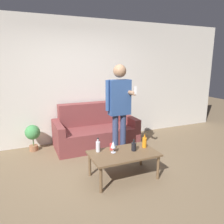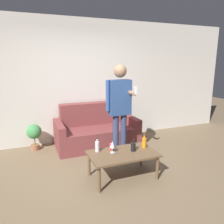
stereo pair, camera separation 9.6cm
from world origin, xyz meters
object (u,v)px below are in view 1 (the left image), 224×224
couch (95,131)px  person_standing_front (119,104)px  bottle_orange (98,146)px  coffee_table (124,155)px

couch → person_standing_front: bearing=-75.9°
couch → bottle_orange: 1.38m
couch → person_standing_front: person_standing_front is taller
person_standing_front → couch: bearing=104.1°
coffee_table → bottle_orange: 0.42m
couch → bottle_orange: size_ratio=7.69×
couch → bottle_orange: (-0.39, -1.31, 0.19)m
couch → person_standing_front: (0.20, -0.81, 0.73)m
couch → person_standing_front: size_ratio=0.99×
coffee_table → person_standing_front: size_ratio=0.60×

